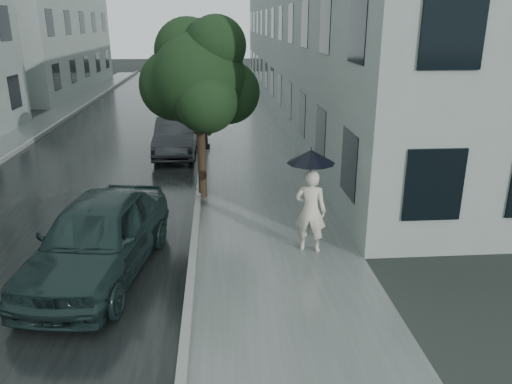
{
  "coord_description": "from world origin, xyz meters",
  "views": [
    {
      "loc": [
        -0.99,
        -7.69,
        4.72
      ],
      "look_at": [
        -0.22,
        2.19,
        1.3
      ],
      "focal_mm": 35.0,
      "sensor_mm": 36.0,
      "label": 1
    }
  ],
  "objects": [
    {
      "name": "sidewalk_far",
      "position": [
        -9.5,
        12.0,
        0.0
      ],
      "size": [
        1.7,
        60.0,
        0.01
      ],
      "primitive_type": "cube",
      "color": "#4C5451",
      "rests_on": "ground"
    },
    {
      "name": "lamp_post",
      "position": [
        -1.61,
        11.25,
        2.8
      ],
      "size": [
        0.85,
        0.35,
        4.88
      ],
      "rotation": [
        0.0,
        0.0,
        0.1
      ],
      "color": "black",
      "rests_on": "ground"
    },
    {
      "name": "kerb_far",
      "position": [
        -8.57,
        12.0,
        0.07
      ],
      "size": [
        0.15,
        60.0,
        0.15
      ],
      "primitive_type": "cube",
      "color": "slate",
      "rests_on": "ground"
    },
    {
      "name": "building_near",
      "position": [
        5.47,
        19.5,
        4.5
      ],
      "size": [
        7.02,
        36.0,
        9.0
      ],
      "color": "gray",
      "rests_on": "ground"
    },
    {
      "name": "car_near",
      "position": [
        -3.33,
        1.27,
        0.78
      ],
      "size": [
        2.57,
        4.81,
        1.56
      ],
      "primitive_type": "imported",
      "rotation": [
        0.0,
        0.0,
        -0.17
      ],
      "color": "#172828",
      "rests_on": "ground"
    },
    {
      "name": "building_far_b",
      "position": [
        -13.77,
        30.0,
        4.0
      ],
      "size": [
        7.02,
        18.0,
        8.0
      ],
      "color": "gray",
      "rests_on": "ground"
    },
    {
      "name": "street_tree",
      "position": [
        -1.45,
        5.74,
        3.3
      ],
      "size": [
        3.24,
        2.94,
        4.88
      ],
      "color": "#332619",
      "rests_on": "ground"
    },
    {
      "name": "umbrella",
      "position": [
        0.88,
        1.99,
        2.1
      ],
      "size": [
        1.24,
        1.24,
        1.36
      ],
      "rotation": [
        0.0,
        0.0,
        0.28
      ],
      "color": "black",
      "rests_on": "ground"
    },
    {
      "name": "car_far",
      "position": [
        -2.54,
        10.55,
        0.67
      ],
      "size": [
        1.42,
        4.03,
        1.33
      ],
      "primitive_type": "imported",
      "rotation": [
        0.0,
        0.0,
        -0.0
      ],
      "color": "#25262A",
      "rests_on": "ground"
    },
    {
      "name": "sidewalk",
      "position": [
        0.25,
        12.0,
        0.0
      ],
      "size": [
        3.5,
        60.0,
        0.01
      ],
      "primitive_type": "cube",
      "color": "slate",
      "rests_on": "ground"
    },
    {
      "name": "ground",
      "position": [
        0.0,
        0.0,
        0.0
      ],
      "size": [
        120.0,
        120.0,
        0.0
      ],
      "primitive_type": "plane",
      "color": "black",
      "rests_on": "ground"
    },
    {
      "name": "kerb_near",
      "position": [
        -1.57,
        12.0,
        0.07
      ],
      "size": [
        0.15,
        60.0,
        0.15
      ],
      "primitive_type": "cube",
      "color": "slate",
      "rests_on": "ground"
    },
    {
      "name": "asphalt_road",
      "position": [
        -5.08,
        12.0,
        0.0
      ],
      "size": [
        6.85,
        60.0,
        0.0
      ],
      "primitive_type": "cube",
      "color": "black",
      "rests_on": "ground"
    },
    {
      "name": "pedestrian",
      "position": [
        0.92,
        2.0,
        0.91
      ],
      "size": [
        0.77,
        0.63,
        1.81
      ],
      "primitive_type": "imported",
      "rotation": [
        0.0,
        0.0,
        2.79
      ],
      "color": "beige",
      "rests_on": "sidewalk"
    }
  ]
}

